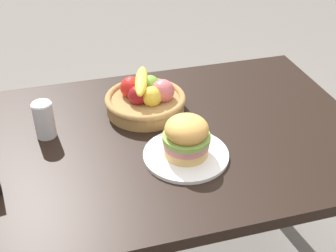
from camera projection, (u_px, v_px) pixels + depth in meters
dining_table at (159, 159)px, 1.53m from camera, size 1.40×0.90×0.75m
plate at (186, 155)px, 1.38m from camera, size 0.27×0.27×0.01m
sandwich at (186, 136)px, 1.34m from camera, size 0.15×0.15×0.13m
soda_can at (44, 120)px, 1.44m from camera, size 0.07×0.07×0.13m
fruit_basket at (146, 98)px, 1.58m from camera, size 0.29×0.29×0.14m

